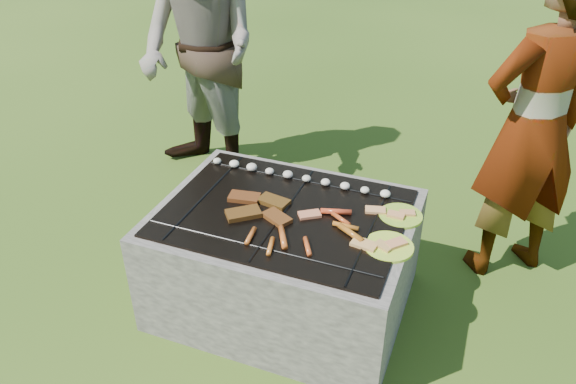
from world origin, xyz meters
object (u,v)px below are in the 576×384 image
(plate_far, at_px, (400,216))
(bystander, at_px, (199,51))
(fire_pit, at_px, (285,262))
(plate_near, at_px, (389,246))
(cook, at_px, (534,129))

(plate_far, relative_size, bystander, 0.14)
(fire_pit, distance_m, bystander, 1.69)
(fire_pit, height_order, plate_near, plate_near)
(cook, xyz_separation_m, bystander, (-2.19, 0.31, 0.07))
(plate_near, bearing_deg, bystander, 143.91)
(plate_near, relative_size, cook, 0.16)
(plate_near, bearing_deg, fire_pit, 170.90)
(bystander, bearing_deg, fire_pit, -21.68)
(fire_pit, relative_size, bystander, 0.66)
(cook, bearing_deg, plate_far, 10.41)
(plate_near, distance_m, bystander, 2.05)
(plate_far, xyz_separation_m, cook, (0.56, 0.61, 0.31))
(fire_pit, xyz_separation_m, plate_near, (0.56, -0.09, 0.33))
(plate_far, height_order, bystander, bystander)
(cook, height_order, bystander, bystander)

